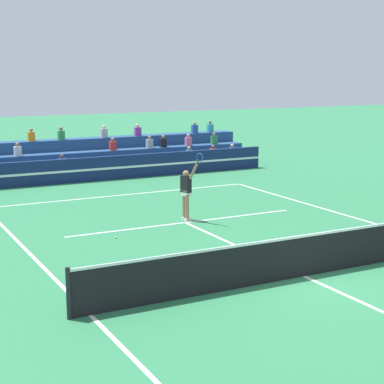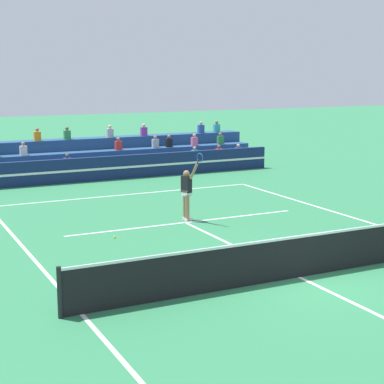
% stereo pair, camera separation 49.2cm
% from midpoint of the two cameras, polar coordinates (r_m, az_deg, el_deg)
% --- Properties ---
extents(ground_plane, '(120.00, 120.00, 0.00)m').
position_cam_midpoint_polar(ground_plane, '(16.13, 10.37, -7.46)').
color(ground_plane, '#2D7A4C').
extents(court_lines, '(11.10, 23.90, 0.01)m').
position_cam_midpoint_polar(court_lines, '(16.12, 10.37, -7.45)').
color(court_lines, white).
rests_on(court_lines, ground).
extents(tennis_net, '(12.00, 0.10, 1.10)m').
position_cam_midpoint_polar(tennis_net, '(15.97, 10.44, -5.61)').
color(tennis_net, black).
rests_on(tennis_net, ground).
extents(sponsor_banner_wall, '(18.00, 0.26, 1.10)m').
position_cam_midpoint_polar(sponsor_banner_wall, '(29.76, -7.93, 2.06)').
color(sponsor_banner_wall, navy).
rests_on(sponsor_banner_wall, ground).
extents(bleacher_stand, '(18.31, 2.85, 2.28)m').
position_cam_midpoint_polar(bleacher_stand, '(32.14, -9.36, 2.84)').
color(bleacher_stand, navy).
rests_on(bleacher_stand, ground).
extents(tennis_player, '(0.37, 1.15, 2.42)m').
position_cam_midpoint_polar(tennis_player, '(21.53, 0.19, 0.02)').
color(tennis_player, '#9E7051').
rests_on(tennis_player, ground).
extents(tennis_ball, '(0.07, 0.07, 0.07)m').
position_cam_midpoint_polar(tennis_ball, '(19.56, -6.17, -3.99)').
color(tennis_ball, '#C6DB33').
rests_on(tennis_ball, ground).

